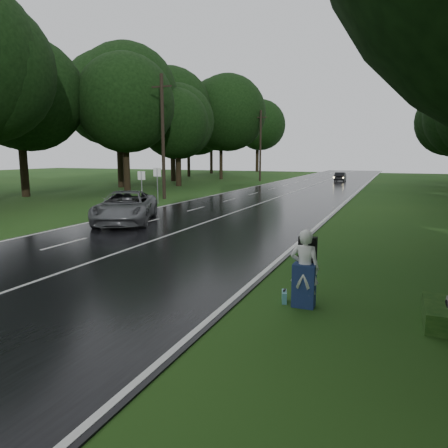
{
  "coord_description": "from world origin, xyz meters",
  "views": [
    {
      "loc": [
        9.48,
        -10.73,
        3.65
      ],
      "look_at": [
        3.59,
        3.24,
        1.1
      ],
      "focal_mm": 33.09,
      "sensor_mm": 36.0,
      "label": 1
    }
  ],
  "objects": [
    {
      "name": "far_car",
      "position": [
        2.11,
        47.93,
        0.66
      ],
      "size": [
        1.39,
        3.78,
        1.23
      ],
      "primitive_type": "imported",
      "rotation": [
        0.0,
        0.0,
        3.16
      ],
      "color": "black",
      "rests_on": "road"
    },
    {
      "name": "road_sign_b",
      "position": [
        -7.2,
        15.95,
        0.0
      ],
      "size": [
        0.64,
        0.1,
        2.68
      ],
      "primitive_type": null,
      "color": "white",
      "rests_on": "ground"
    },
    {
      "name": "tree_left_e",
      "position": [
        -14.45,
        32.23,
        0.0
      ],
      "size": [
        8.1,
        8.1,
        12.65
      ],
      "primitive_type": null,
      "color": "black",
      "rests_on": "ground"
    },
    {
      "name": "lane_center",
      "position": [
        0.0,
        20.0,
        0.04
      ],
      "size": [
        0.12,
        140.0,
        0.01
      ],
      "primitive_type": "cube",
      "color": "silver",
      "rests_on": "road"
    },
    {
      "name": "tree_left_d",
      "position": [
        -14.5,
        22.21,
        0.0
      ],
      "size": [
        9.45,
        9.45,
        14.77
      ],
      "primitive_type": null,
      "color": "black",
      "rests_on": "ground"
    },
    {
      "name": "utility_pole_far",
      "position": [
        -8.5,
        44.95,
        0.0
      ],
      "size": [
        1.8,
        0.28,
        9.69
      ],
      "primitive_type": null,
      "color": "black",
      "rests_on": "ground"
    },
    {
      "name": "grey_car",
      "position": [
        -3.97,
        7.5,
        0.88
      ],
      "size": [
        5.06,
        6.63,
        1.67
      ],
      "primitive_type": "imported",
      "rotation": [
        0.0,
        0.0,
        0.43
      ],
      "color": "#505256",
      "rests_on": "road"
    },
    {
      "name": "road_sign_a",
      "position": [
        -7.2,
        13.87,
        0.0
      ],
      "size": [
        0.6,
        0.1,
        2.51
      ],
      "primitive_type": null,
      "color": "white",
      "rests_on": "ground"
    },
    {
      "name": "tree_left_f",
      "position": [
        -15.29,
        46.88,
        0.0
      ],
      "size": [
        10.63,
        10.63,
        16.62
      ],
      "primitive_type": null,
      "color": "black",
      "rests_on": "ground"
    },
    {
      "name": "ground",
      "position": [
        0.0,
        0.0,
        0.0
      ],
      "size": [
        160.0,
        160.0,
        0.0
      ],
      "primitive_type": "plane",
      "color": "#1F4213",
      "rests_on": "ground"
    },
    {
      "name": "road",
      "position": [
        0.0,
        20.0,
        0.02
      ],
      "size": [
        12.0,
        140.0,
        0.04
      ],
      "primitive_type": "cube",
      "color": "black",
      "rests_on": "ground"
    },
    {
      "name": "hitchhiker",
      "position": [
        7.54,
        -1.14,
        0.89
      ],
      "size": [
        0.7,
        0.63,
        1.91
      ],
      "color": "silver",
      "rests_on": "ground"
    },
    {
      "name": "suitcase",
      "position": [
        7.03,
        -1.03,
        0.14
      ],
      "size": [
        0.22,
        0.41,
        0.28
      ],
      "primitive_type": "cube",
      "rotation": [
        0.0,
        0.0,
        0.29
      ],
      "color": "teal",
      "rests_on": "ground"
    },
    {
      "name": "utility_pole_mid",
      "position": [
        -8.5,
        19.04,
        0.0
      ],
      "size": [
        1.8,
        0.28,
        10.05
      ],
      "primitive_type": null,
      "color": "black",
      "rests_on": "ground"
    }
  ]
}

